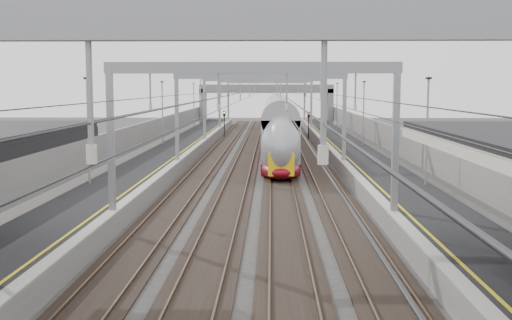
{
  "coord_description": "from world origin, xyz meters",
  "views": [
    {
      "loc": [
        0.83,
        -6.21,
        6.52
      ],
      "look_at": [
        0.0,
        28.54,
        2.54
      ],
      "focal_mm": 45.0,
      "sensor_mm": 36.0,
      "label": 1
    }
  ],
  "objects": [
    {
      "name": "wall_left",
      "position": [
        -11.2,
        45.0,
        1.6
      ],
      "size": [
        0.3,
        120.0,
        3.2
      ],
      "primitive_type": "cube",
      "color": "slate",
      "rests_on": "ground"
    },
    {
      "name": "overbridge",
      "position": [
        0.0,
        100.0,
        5.31
      ],
      "size": [
        22.0,
        2.2,
        6.9
      ],
      "color": "slate",
      "rests_on": "ground"
    },
    {
      "name": "signal_red_near",
      "position": [
        3.2,
        70.29,
        2.42
      ],
      "size": [
        0.32,
        0.32,
        3.48
      ],
      "color": "black",
      "rests_on": "ground"
    },
    {
      "name": "signal_red_far",
      "position": [
        5.4,
        72.58,
        2.42
      ],
      "size": [
        0.32,
        0.32,
        3.48
      ],
      "color": "black",
      "rests_on": "ground"
    },
    {
      "name": "platform_right",
      "position": [
        8.0,
        45.0,
        0.5
      ],
      "size": [
        4.0,
        120.0,
        1.0
      ],
      "primitive_type": "cube",
      "color": "black",
      "rests_on": "ground"
    },
    {
      "name": "signal_green",
      "position": [
        -5.2,
        75.82,
        2.42
      ],
      "size": [
        0.32,
        0.32,
        3.48
      ],
      "color": "black",
      "rests_on": "ground"
    },
    {
      "name": "wall_right",
      "position": [
        11.2,
        45.0,
        1.6
      ],
      "size": [
        0.3,
        120.0,
        3.2
      ],
      "primitive_type": "cube",
      "color": "slate",
      "rests_on": "ground"
    },
    {
      "name": "tracks",
      "position": [
        0.0,
        45.0,
        0.05
      ],
      "size": [
        11.4,
        140.0,
        0.2
      ],
      "color": "black",
      "rests_on": "ground"
    },
    {
      "name": "overhead_line",
      "position": [
        0.0,
        51.62,
        6.14
      ],
      "size": [
        13.0,
        140.0,
        6.6
      ],
      "color": "gray",
      "rests_on": "platform_left"
    },
    {
      "name": "platform_left",
      "position": [
        -8.0,
        45.0,
        0.5
      ],
      "size": [
        4.0,
        120.0,
        1.0
      ],
      "primitive_type": "cube",
      "color": "black",
      "rests_on": "ground"
    },
    {
      "name": "train",
      "position": [
        1.5,
        60.2,
        2.17
      ],
      "size": [
        2.81,
        51.27,
        4.45
      ],
      "color": "maroon",
      "rests_on": "ground"
    }
  ]
}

